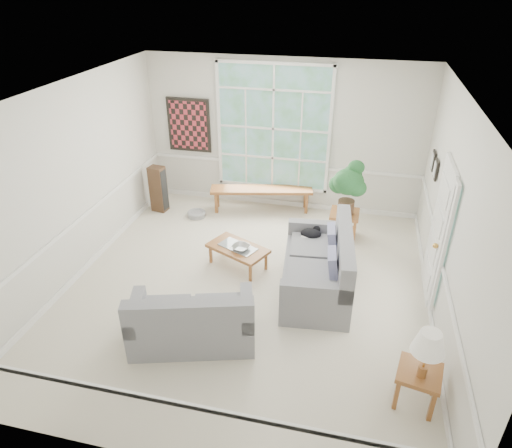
{
  "coord_description": "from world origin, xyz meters",
  "views": [
    {
      "loc": [
        1.45,
        -5.58,
        4.36
      ],
      "look_at": [
        0.1,
        0.2,
        1.05
      ],
      "focal_mm": 32.0,
      "sensor_mm": 36.0,
      "label": 1
    }
  ],
  "objects": [
    {
      "name": "ceiling",
      "position": [
        0.0,
        0.0,
        3.0
      ],
      "size": [
        5.5,
        6.0,
        0.02
      ],
      "primitive_type": "cube",
      "color": "white",
      "rests_on": "ground"
    },
    {
      "name": "wall_frame_near",
      "position": [
        2.71,
        1.75,
        1.55
      ],
      "size": [
        0.04,
        0.26,
        0.32
      ],
      "primitive_type": "cube",
      "color": "black",
      "rests_on": "wall_right"
    },
    {
      "name": "table_lamp",
      "position": [
        2.4,
        -1.71,
        0.79
      ],
      "size": [
        0.36,
        0.36,
        0.62
      ],
      "primitive_type": null,
      "rotation": [
        0.0,
        0.0,
        0.01
      ],
      "color": "white",
      "rests_on": "side_table"
    },
    {
      "name": "coffee_table",
      "position": [
        -0.29,
        0.56,
        0.18
      ],
      "size": [
        1.12,
        0.9,
        0.37
      ],
      "primitive_type": "cube",
      "rotation": [
        0.0,
        0.0,
        -0.44
      ],
      "color": "brown",
      "rests_on": "floor"
    },
    {
      "name": "floor",
      "position": [
        0.0,
        0.0,
        -0.01
      ],
      "size": [
        5.5,
        6.0,
        0.01
      ],
      "primitive_type": "cube",
      "color": "beige",
      "rests_on": "ground"
    },
    {
      "name": "loveseat_right",
      "position": [
        1.04,
        0.23,
        0.51
      ],
      "size": [
        1.16,
        1.98,
        1.03
      ],
      "primitive_type": "cube",
      "rotation": [
        0.0,
        0.0,
        0.1
      ],
      "color": "gray",
      "rests_on": "floor"
    },
    {
      "name": "wall_back",
      "position": [
        0.0,
        3.0,
        1.5
      ],
      "size": [
        5.5,
        0.02,
        3.0
      ],
      "primitive_type": "cube",
      "color": "silver",
      "rests_on": "ground"
    },
    {
      "name": "end_table",
      "position": [
        1.36,
        1.92,
        0.26
      ],
      "size": [
        0.53,
        0.53,
        0.52
      ],
      "primitive_type": "cube",
      "rotation": [
        0.0,
        0.0,
        -0.02
      ],
      "color": "brown",
      "rests_on": "floor"
    },
    {
      "name": "wall_frame_far",
      "position": [
        2.71,
        2.15,
        1.55
      ],
      "size": [
        0.04,
        0.26,
        0.32
      ],
      "primitive_type": "cube",
      "color": "black",
      "rests_on": "wall_right"
    },
    {
      "name": "door_sidelight",
      "position": [
        2.71,
        -0.03,
        1.15
      ],
      "size": [
        0.08,
        0.26,
        1.9
      ],
      "primitive_type": "cube",
      "color": "white",
      "rests_on": "wall_right"
    },
    {
      "name": "cat",
      "position": [
        0.86,
        0.88,
        0.6
      ],
      "size": [
        0.39,
        0.32,
        0.16
      ],
      "primitive_type": "ellipsoid",
      "rotation": [
        0.0,
        0.0,
        0.26
      ],
      "color": "black",
      "rests_on": "loveseat_right"
    },
    {
      "name": "wall_right",
      "position": [
        2.75,
        0.0,
        1.5
      ],
      "size": [
        0.02,
        6.0,
        3.0
      ],
      "primitive_type": "cube",
      "color": "silver",
      "rests_on": "ground"
    },
    {
      "name": "floor_speaker",
      "position": [
        -2.4,
        2.17,
        0.48
      ],
      "size": [
        0.33,
        0.28,
        0.95
      ],
      "primitive_type": "cube",
      "rotation": [
        0.0,
        0.0,
        -0.16
      ],
      "color": "#422B1A",
      "rests_on": "floor"
    },
    {
      "name": "pewter_bowl",
      "position": [
        -0.23,
        0.5,
        0.41
      ],
      "size": [
        0.45,
        0.45,
        0.08
      ],
      "primitive_type": "imported",
      "rotation": [
        0.0,
        0.0,
        -0.38
      ],
      "color": "#A3A3A8",
      "rests_on": "coffee_table"
    },
    {
      "name": "wall_art",
      "position": [
        -1.95,
        2.95,
        1.6
      ],
      "size": [
        0.9,
        0.06,
        1.1
      ],
      "primitive_type": "cube",
      "color": "maroon",
      "rests_on": "wall_back"
    },
    {
      "name": "pet_bed",
      "position": [
        -1.57,
        2.07,
        0.06
      ],
      "size": [
        0.47,
        0.47,
        0.11
      ],
      "primitive_type": "cylinder",
      "rotation": [
        0.0,
        0.0,
        -0.3
      ],
      "color": "gray",
      "rests_on": "floor"
    },
    {
      "name": "houseplant",
      "position": [
        1.36,
        1.91,
        1.01
      ],
      "size": [
        0.66,
        0.66,
        1.0
      ],
      "primitive_type": null,
      "rotation": [
        0.0,
        0.0,
        0.15
      ],
      "color": "#1F5528",
      "rests_on": "end_table"
    },
    {
      "name": "entry_door",
      "position": [
        2.71,
        0.6,
        1.05
      ],
      "size": [
        0.08,
        0.9,
        2.1
      ],
      "primitive_type": "cube",
      "color": "white",
      "rests_on": "floor"
    },
    {
      "name": "wall_left",
      "position": [
        -2.75,
        0.0,
        1.5
      ],
      "size": [
        0.02,
        6.0,
        3.0
      ],
      "primitive_type": "cube",
      "color": "silver",
      "rests_on": "ground"
    },
    {
      "name": "side_table",
      "position": [
        2.4,
        -1.65,
        0.24
      ],
      "size": [
        0.55,
        0.55,
        0.48
      ],
      "primitive_type": "cube",
      "rotation": [
        0.0,
        0.0,
        -0.2
      ],
      "color": "brown",
      "rests_on": "floor"
    },
    {
      "name": "window_bench",
      "position": [
        -0.36,
        2.65,
        0.24
      ],
      "size": [
        2.1,
        0.84,
        0.48
      ],
      "primitive_type": "cube",
      "rotation": [
        0.0,
        0.0,
        0.22
      ],
      "color": "brown",
      "rests_on": "floor"
    },
    {
      "name": "wall_front",
      "position": [
        0.0,
        -3.0,
        1.5
      ],
      "size": [
        5.5,
        0.02,
        3.0
      ],
      "primitive_type": "cube",
      "color": "silver",
      "rests_on": "ground"
    },
    {
      "name": "loveseat_front",
      "position": [
        -0.42,
        -1.26,
        0.44
      ],
      "size": [
        1.78,
        1.25,
        0.87
      ],
      "primitive_type": "cube",
      "rotation": [
        0.0,
        0.0,
        0.28
      ],
      "color": "gray",
      "rests_on": "floor"
    },
    {
      "name": "window_back",
      "position": [
        -0.2,
        2.96,
        1.65
      ],
      "size": [
        2.3,
        0.08,
        2.4
      ],
      "primitive_type": "cube",
      "color": "white",
      "rests_on": "wall_back"
    }
  ]
}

